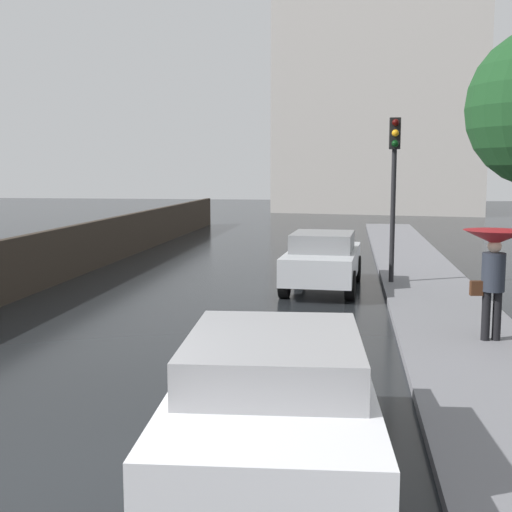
# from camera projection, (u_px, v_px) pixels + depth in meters

# --- Properties ---
(car_white_near_kerb) EXTENTS (2.09, 3.92, 1.38)m
(car_white_near_kerb) POSITION_uv_depth(u_px,v_px,m) (274.00, 402.00, 6.28)
(car_white_near_kerb) COLOR silver
(car_white_near_kerb) RESTS_ON ground
(car_silver_mid_road) EXTENTS (1.91, 4.09, 1.41)m
(car_silver_mid_road) POSITION_uv_depth(u_px,v_px,m) (323.00, 259.00, 16.28)
(car_silver_mid_road) COLOR #B2B5BA
(car_silver_mid_road) RESTS_ON ground
(pedestrian_with_umbrella_near) EXTENTS (1.00, 1.00, 1.81)m
(pedestrian_with_umbrella_near) POSITION_uv_depth(u_px,v_px,m) (494.00, 253.00, 10.75)
(pedestrian_with_umbrella_near) COLOR black
(pedestrian_with_umbrella_near) RESTS_ON sidewalk_strip
(traffic_light) EXTENTS (0.26, 0.39, 4.02)m
(traffic_light) POSITION_uv_depth(u_px,v_px,m) (394.00, 168.00, 16.24)
(traffic_light) COLOR black
(traffic_light) RESTS_ON sidewalk_strip
(distant_tower) EXTENTS (15.49, 12.90, 26.27)m
(distant_tower) POSITION_uv_depth(u_px,v_px,m) (387.00, 56.00, 46.63)
(distant_tower) COLOR #9E9993
(distant_tower) RESTS_ON ground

